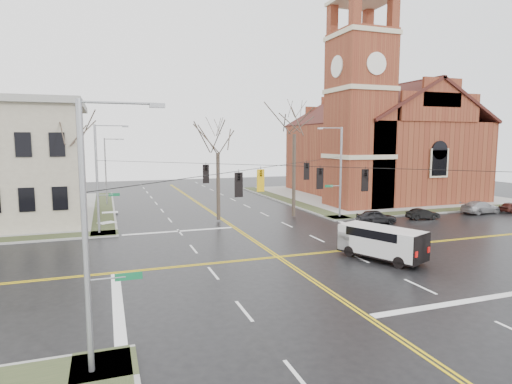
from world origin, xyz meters
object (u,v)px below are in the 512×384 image
object	(u,v)px
tree_nw_near	(218,148)
tree_ne	(294,128)
signal_pole_nw	(99,176)
parked_car_d	(511,207)
signal_pole_ne	(339,169)
parked_car_b	(423,214)
tree_nw_far	(69,140)
streetlight_north_b	(106,161)
parked_car_a	(376,217)
signal_pole_sw	(91,231)
streetlight_north_a	(107,169)
parked_car_c	(481,207)
church	(376,136)
cargo_van	(378,240)

from	to	relation	value
tree_nw_near	tree_ne	distance (m)	8.00
signal_pole_nw	parked_car_d	size ratio (longest dim) A/B	2.76
signal_pole_ne	parked_car_b	world-z (taller)	signal_pole_ne
parked_car_d	tree_nw_far	distance (m)	45.70
signal_pole_ne	streetlight_north_b	world-z (taller)	signal_pole_ne
streetlight_north_b	parked_car_a	xyz separation A→B (m)	(23.99, -40.09, -3.84)
signal_pole_nw	signal_pole_sw	size ratio (longest dim) A/B	1.00
tree_nw_far	tree_ne	bearing A→B (deg)	-1.45
parked_car_b	tree_ne	size ratio (longest dim) A/B	0.26
streetlight_north_b	tree_ne	xyz separation A→B (m)	(17.81, -34.73, 4.55)
tree_ne	streetlight_north_a	bearing A→B (deg)	140.40
tree_nw_near	tree_ne	xyz separation A→B (m)	(7.73, -0.65, 1.96)
streetlight_north_b	tree_ne	distance (m)	39.30
signal_pole_ne	parked_car_c	world-z (taller)	signal_pole_ne
church	parked_car_d	world-z (taller)	church
streetlight_north_b	parked_car_b	bearing A→B (deg)	-53.48
signal_pole_nw	parked_car_a	world-z (taller)	signal_pole_nw
cargo_van	tree_ne	distance (m)	17.70
parked_car_d	parked_car_b	bearing A→B (deg)	80.66
parked_car_b	signal_pole_nw	bearing A→B (deg)	90.22
tree_nw_near	signal_pole_sw	bearing A→B (deg)	-112.93
signal_pole_ne	tree_nw_near	size ratio (longest dim) A/B	0.92
parked_car_b	tree_ne	world-z (taller)	tree_ne
signal_pole_ne	tree_ne	bearing A→B (deg)	157.00
parked_car_a	tree_ne	bearing A→B (deg)	65.63
signal_pole_ne	parked_car_a	size ratio (longest dim) A/B	2.43
cargo_van	signal_pole_ne	bearing A→B (deg)	45.95
signal_pole_sw	tree_nw_near	distance (m)	27.68
parked_car_c	tree_nw_near	bearing A→B (deg)	76.12
signal_pole_nw	streetlight_north_b	world-z (taller)	signal_pole_nw
cargo_van	tree_nw_far	xyz separation A→B (m)	(-19.72, 16.40, 6.60)
parked_car_d	church	bearing A→B (deg)	10.52
church	cargo_van	world-z (taller)	church
streetlight_north_b	cargo_van	xyz separation A→B (m)	(16.77, -50.61, -3.21)
cargo_van	tree_ne	world-z (taller)	tree_ne
signal_pole_nw	tree_nw_far	size ratio (longest dim) A/B	0.83
signal_pole_sw	streetlight_north_a	world-z (taller)	signal_pole_sw
signal_pole_nw	cargo_van	distance (m)	22.73
tree_ne	parked_car_d	bearing A→B (deg)	-11.52
parked_car_a	tree_ne	size ratio (longest dim) A/B	0.30
streetlight_north_a	parked_car_a	size ratio (longest dim) A/B	2.16
cargo_van	parked_car_c	distance (m)	24.02
cargo_van	parked_car_a	bearing A→B (deg)	31.74
cargo_van	tree_nw_near	size ratio (longest dim) A/B	0.61
signal_pole_ne	parked_car_b	bearing A→B (deg)	-24.38
streetlight_north_a	parked_car_b	distance (m)	35.89
streetlight_north_a	parked_car_b	bearing A→B (deg)	-33.99
streetlight_north_a	tree_nw_near	distance (m)	17.52
parked_car_c	tree_nw_far	distance (m)	41.77
parked_car_c	parked_car_d	bearing A→B (deg)	-99.81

